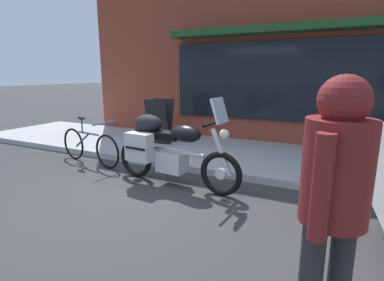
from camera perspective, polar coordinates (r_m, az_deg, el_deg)
The scene contains 5 objects.
ground_plane at distance 4.49m, azimuth -11.88°, elevation -10.25°, with size 80.00×80.00×0.00m, color #343434.
touring_motorcycle at distance 4.68m, azimuth -4.83°, elevation -1.25°, with size 2.24×0.62×1.40m.
parked_bicycle at distance 6.15m, azimuth -18.86°, elevation -0.94°, with size 1.69×0.48×0.91m.
pedestrian_walking at distance 1.92m, azimuth 25.35°, elevation -8.05°, with size 0.47×0.54×1.72m.
sandwich_board_sign at distance 7.01m, azimuth -6.15°, elevation 3.61°, with size 0.55×0.43×1.03m.
Camera 1 is at (2.62, -3.22, 1.72)m, focal length 28.20 mm.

